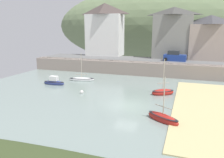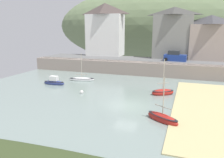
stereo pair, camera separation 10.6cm
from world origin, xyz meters
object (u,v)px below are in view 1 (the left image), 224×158
(sailboat_tall_mast, at_px, (54,82))
(parked_car_near_slipway, at_px, (175,57))
(waterfront_building_left, at_px, (105,29))
(waterfront_building_right, at_px, (209,37))
(dinghy_open_wooden, at_px, (163,92))
(rowboat_small_beached, at_px, (163,118))
(mooring_buoy, at_px, (82,92))
(motorboat_with_cabin, at_px, (82,79))
(waterfront_building_centre, at_px, (173,33))

(sailboat_tall_mast, distance_m, parked_car_near_slipway, 22.81)
(waterfront_building_left, height_order, waterfront_building_right, waterfront_building_left)
(waterfront_building_right, bearing_deg, parked_car_near_slipway, -143.56)
(dinghy_open_wooden, distance_m, rowboat_small_beached, 8.86)
(dinghy_open_wooden, bearing_deg, parked_car_near_slipway, 56.34)
(sailboat_tall_mast, height_order, parked_car_near_slipway, parked_car_near_slipway)
(parked_car_near_slipway, distance_m, mooring_buoy, 21.21)
(waterfront_building_left, xyz_separation_m, motorboat_with_cabin, (1.91, -15.85, -8.04))
(waterfront_building_right, relative_size, motorboat_with_cabin, 1.83)
(waterfront_building_centre, relative_size, sailboat_tall_mast, 2.96)
(waterfront_building_left, relative_size, parked_car_near_slipway, 2.73)
(rowboat_small_beached, xyz_separation_m, motorboat_with_cabin, (-14.62, 12.63, -0.09))
(parked_car_near_slipway, bearing_deg, waterfront_building_right, 40.99)
(waterfront_building_centre, bearing_deg, parked_car_near_slipway, -78.59)
(waterfront_building_left, xyz_separation_m, sailboat_tall_mast, (-0.88, -19.71, -7.91))
(waterfront_building_left, distance_m, rowboat_small_beached, 33.88)
(motorboat_with_cabin, xyz_separation_m, parked_car_near_slipway, (13.96, 11.35, 2.98))
(rowboat_small_beached, xyz_separation_m, mooring_buoy, (-11.23, 5.85, -0.16))
(motorboat_with_cabin, bearing_deg, dinghy_open_wooden, -28.04)
(waterfront_building_left, height_order, waterfront_building_centre, waterfront_building_left)
(motorboat_with_cabin, distance_m, mooring_buoy, 7.58)
(sailboat_tall_mast, relative_size, dinghy_open_wooden, 0.72)
(waterfront_building_left, relative_size, mooring_buoy, 23.21)
(waterfront_building_left, height_order, sailboat_tall_mast, waterfront_building_left)
(mooring_buoy, bearing_deg, motorboat_with_cabin, 116.57)
(motorboat_with_cabin, relative_size, mooring_buoy, 9.41)
(waterfront_building_right, distance_m, sailboat_tall_mast, 30.84)
(dinghy_open_wooden, xyz_separation_m, motorboat_with_cabin, (-13.62, 3.83, -0.08))
(waterfront_building_right, height_order, motorboat_with_cabin, waterfront_building_right)
(waterfront_building_right, distance_m, parked_car_near_slipway, 8.36)
(dinghy_open_wooden, bearing_deg, waterfront_building_right, 39.52)
(sailboat_tall_mast, height_order, rowboat_small_beached, rowboat_small_beached)
(waterfront_building_right, xyz_separation_m, sailboat_tall_mast, (-22.85, -19.71, -6.39))
(dinghy_open_wooden, height_order, parked_car_near_slipway, dinghy_open_wooden)
(mooring_buoy, bearing_deg, dinghy_open_wooden, 16.11)
(dinghy_open_wooden, bearing_deg, waterfront_building_left, 95.92)
(waterfront_building_centre, relative_size, dinghy_open_wooden, 2.12)
(waterfront_building_left, distance_m, mooring_buoy, 24.62)
(waterfront_building_left, relative_size, waterfront_building_centre, 1.12)
(waterfront_building_centre, distance_m, waterfront_building_right, 7.06)
(waterfront_building_centre, relative_size, parked_car_near_slipway, 2.44)
(sailboat_tall_mast, bearing_deg, dinghy_open_wooden, -1.15)
(waterfront_building_left, xyz_separation_m, dinghy_open_wooden, (15.53, -19.68, -7.96))
(waterfront_building_centre, relative_size, waterfront_building_right, 1.20)
(rowboat_small_beached, bearing_deg, motorboat_with_cabin, 171.88)
(sailboat_tall_mast, bearing_deg, waterfront_building_left, 86.19)
(waterfront_building_centre, xyz_separation_m, parked_car_near_slipway, (0.91, -4.50, -4.40))
(sailboat_tall_mast, bearing_deg, waterfront_building_centre, 49.94)
(waterfront_building_left, relative_size, motorboat_with_cabin, 2.47)
(sailboat_tall_mast, distance_m, motorboat_with_cabin, 4.76)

